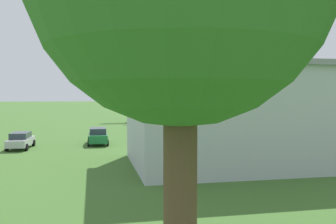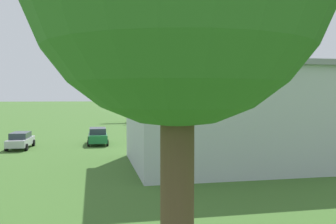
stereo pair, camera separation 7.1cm
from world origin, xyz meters
TOP-DOWN VIEW (x-y plane):
  - ground_plane at (0.00, 0.00)m, footprint 400.00×400.00m
  - hangar at (-2.29, 38.68)m, footprint 25.22×12.59m
  - biplane at (7.26, -1.90)m, footprint 9.14×6.66m
  - car_orange at (-12.94, 27.08)m, footprint 2.02×4.11m
  - car_green at (12.69, 26.71)m, footprint 2.24×4.58m
  - car_silver at (19.76, 28.73)m, footprint 1.93×4.49m
  - person_near_hangar_door at (-7.68, 23.41)m, footprint 0.49×0.49m
  - person_crossing_taxiway at (-10.48, 24.53)m, footprint 0.51×0.51m
  - person_at_fence_line at (-3.06, 22.38)m, footprint 0.45×0.45m
  - person_walking_on_apron at (-9.13, 25.29)m, footprint 0.45×0.45m

SIDE VIEW (x-z plane):
  - ground_plane at x=0.00m, z-range 0.00..0.00m
  - person_crossing_taxiway at x=-10.48m, z-range -0.01..1.55m
  - car_silver at x=19.76m, z-range 0.04..1.57m
  - person_at_fence_line at x=-3.06m, z-range 0.00..1.63m
  - car_green at x=12.69m, z-range 0.03..1.70m
  - car_orange at x=-12.94m, z-range 0.03..1.71m
  - person_walking_on_apron at x=-9.13m, z-range 0.00..1.77m
  - person_near_hangar_door at x=-7.68m, z-range 0.00..1.78m
  - biplane at x=7.26m, z-range 1.54..5.11m
  - hangar at x=-2.29m, z-range 0.01..7.26m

